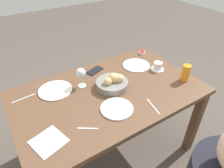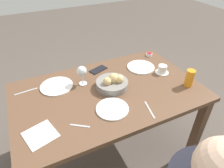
{
  "view_description": "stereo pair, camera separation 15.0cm",
  "coord_description": "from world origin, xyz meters",
  "px_view_note": "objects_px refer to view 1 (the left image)",
  "views": [
    {
      "loc": [
        0.61,
        1.0,
        1.63
      ],
      "look_at": [
        -0.04,
        -0.02,
        0.75
      ],
      "focal_mm": 32.0,
      "sensor_mm": 36.0,
      "label": 1
    },
    {
      "loc": [
        0.48,
        1.07,
        1.63
      ],
      "look_at": [
        -0.04,
        -0.02,
        0.75
      ],
      "focal_mm": 32.0,
      "sensor_mm": 36.0,
      "label": 2
    }
  ],
  "objects_px": {
    "knife_silver": "(24,98)",
    "spoon_coffee": "(88,128)",
    "bread_basket": "(112,83)",
    "wine_glass": "(81,74)",
    "jam_bowl_berry": "(142,53)",
    "plate_near_right": "(55,90)",
    "cell_phone": "(95,71)",
    "plate_far_center": "(117,108)",
    "fork_silver": "(153,106)",
    "plate_near_left": "(136,65)",
    "napkin": "(49,141)",
    "coffee_cup": "(158,66)",
    "juice_glass": "(186,73)"
  },
  "relations": [
    {
      "from": "plate_far_center",
      "to": "spoon_coffee",
      "type": "bearing_deg",
      "value": 11.04
    },
    {
      "from": "spoon_coffee",
      "to": "juice_glass",
      "type": "bearing_deg",
      "value": -177.61
    },
    {
      "from": "wine_glass",
      "to": "cell_phone",
      "type": "bearing_deg",
      "value": -143.84
    },
    {
      "from": "wine_glass",
      "to": "plate_near_right",
      "type": "bearing_deg",
      "value": -15.03
    },
    {
      "from": "fork_silver",
      "to": "spoon_coffee",
      "type": "height_order",
      "value": "same"
    },
    {
      "from": "plate_near_right",
      "to": "spoon_coffee",
      "type": "bearing_deg",
      "value": 94.37
    },
    {
      "from": "bread_basket",
      "to": "knife_silver",
      "type": "height_order",
      "value": "bread_basket"
    },
    {
      "from": "knife_silver",
      "to": "spoon_coffee",
      "type": "xyz_separation_m",
      "value": [
        -0.25,
        0.5,
        0.0
      ]
    },
    {
      "from": "plate_near_left",
      "to": "napkin",
      "type": "distance_m",
      "value": 1.0
    },
    {
      "from": "knife_silver",
      "to": "cell_phone",
      "type": "height_order",
      "value": "cell_phone"
    },
    {
      "from": "plate_far_center",
      "to": "jam_bowl_berry",
      "type": "relative_size",
      "value": 3.76
    },
    {
      "from": "spoon_coffee",
      "to": "bread_basket",
      "type": "bearing_deg",
      "value": -142.52
    },
    {
      "from": "plate_near_right",
      "to": "juice_glass",
      "type": "bearing_deg",
      "value": 155.28
    },
    {
      "from": "bread_basket",
      "to": "plate_far_center",
      "type": "relative_size",
      "value": 1.1
    },
    {
      "from": "fork_silver",
      "to": "knife_silver",
      "type": "height_order",
      "value": "same"
    },
    {
      "from": "wine_glass",
      "to": "coffee_cup",
      "type": "xyz_separation_m",
      "value": [
        -0.65,
        0.14,
        -0.08
      ]
    },
    {
      "from": "plate_near_left",
      "to": "plate_far_center",
      "type": "relative_size",
      "value": 1.09
    },
    {
      "from": "knife_silver",
      "to": "cell_phone",
      "type": "bearing_deg",
      "value": -175.54
    },
    {
      "from": "bread_basket",
      "to": "fork_silver",
      "type": "xyz_separation_m",
      "value": [
        -0.11,
        0.33,
        -0.04
      ]
    },
    {
      "from": "bread_basket",
      "to": "cell_phone",
      "type": "relative_size",
      "value": 1.45
    },
    {
      "from": "juice_glass",
      "to": "coffee_cup",
      "type": "bearing_deg",
      "value": -73.67
    },
    {
      "from": "juice_glass",
      "to": "cell_phone",
      "type": "xyz_separation_m",
      "value": [
        0.54,
        -0.51,
        -0.06
      ]
    },
    {
      "from": "wine_glass",
      "to": "fork_silver",
      "type": "relative_size",
      "value": 0.95
    },
    {
      "from": "plate_near_right",
      "to": "napkin",
      "type": "height_order",
      "value": "plate_near_right"
    },
    {
      "from": "spoon_coffee",
      "to": "cell_phone",
      "type": "height_order",
      "value": "cell_phone"
    },
    {
      "from": "knife_silver",
      "to": "cell_phone",
      "type": "xyz_separation_m",
      "value": [
        -0.6,
        -0.05,
        0.0
      ]
    },
    {
      "from": "bread_basket",
      "to": "wine_glass",
      "type": "relative_size",
      "value": 1.55
    },
    {
      "from": "napkin",
      "to": "cell_phone",
      "type": "relative_size",
      "value": 1.24
    },
    {
      "from": "coffee_cup",
      "to": "napkin",
      "type": "xyz_separation_m",
      "value": [
        1.04,
        0.24,
        -0.03
      ]
    },
    {
      "from": "napkin",
      "to": "plate_near_left",
      "type": "bearing_deg",
      "value": -157.31
    },
    {
      "from": "jam_bowl_berry",
      "to": "plate_near_right",
      "type": "bearing_deg",
      "value": 6.91
    },
    {
      "from": "coffee_cup",
      "to": "jam_bowl_berry",
      "type": "xyz_separation_m",
      "value": [
        -0.08,
        -0.3,
        -0.02
      ]
    },
    {
      "from": "plate_far_center",
      "to": "coffee_cup",
      "type": "xyz_separation_m",
      "value": [
        -0.57,
        -0.22,
        0.03
      ]
    },
    {
      "from": "napkin",
      "to": "wine_glass",
      "type": "bearing_deg",
      "value": -135.95
    },
    {
      "from": "cell_phone",
      "to": "knife_silver",
      "type": "bearing_deg",
      "value": 4.46
    },
    {
      "from": "spoon_coffee",
      "to": "jam_bowl_berry",
      "type": "bearing_deg",
      "value": -147.28
    },
    {
      "from": "wine_glass",
      "to": "plate_far_center",
      "type": "bearing_deg",
      "value": 102.61
    },
    {
      "from": "bread_basket",
      "to": "wine_glass",
      "type": "bearing_deg",
      "value": -36.94
    },
    {
      "from": "cell_phone",
      "to": "bread_basket",
      "type": "bearing_deg",
      "value": 90.39
    },
    {
      "from": "knife_silver",
      "to": "spoon_coffee",
      "type": "relative_size",
      "value": 1.53
    },
    {
      "from": "coffee_cup",
      "to": "knife_silver",
      "type": "relative_size",
      "value": 0.67
    },
    {
      "from": "jam_bowl_berry",
      "to": "wine_glass",
      "type": "bearing_deg",
      "value": 12.69
    },
    {
      "from": "plate_far_center",
      "to": "cell_phone",
      "type": "relative_size",
      "value": 1.32
    },
    {
      "from": "knife_silver",
      "to": "fork_silver",
      "type": "bearing_deg",
      "value": 141.92
    },
    {
      "from": "plate_far_center",
      "to": "fork_silver",
      "type": "distance_m",
      "value": 0.25
    },
    {
      "from": "plate_near_right",
      "to": "jam_bowl_berry",
      "type": "distance_m",
      "value": 0.93
    },
    {
      "from": "wine_glass",
      "to": "jam_bowl_berry",
      "type": "bearing_deg",
      "value": -167.31
    },
    {
      "from": "plate_near_left",
      "to": "plate_far_center",
      "type": "distance_m",
      "value": 0.59
    },
    {
      "from": "spoon_coffee",
      "to": "cell_phone",
      "type": "relative_size",
      "value": 0.65
    },
    {
      "from": "bread_basket",
      "to": "spoon_coffee",
      "type": "distance_m",
      "value": 0.44
    }
  ]
}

